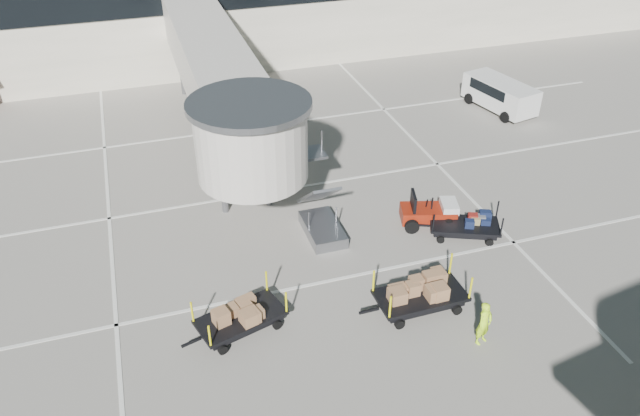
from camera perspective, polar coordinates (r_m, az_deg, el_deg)
The scene contains 9 objects.
ground at distance 23.30m, azimuth 7.41°, elevation -8.62°, with size 140.00×140.00×0.00m, color #9A948A.
lane_markings at distance 30.13m, azimuth -0.98°, elevation 2.44°, with size 40.00×30.00×0.02m.
jet_bridge at distance 30.16m, azimuth -8.86°, elevation 11.15°, with size 5.70×20.40×6.03m.
baggage_tug at distance 27.22m, azimuth 9.98°, elevation -0.45°, with size 2.59×2.05×1.55m.
suitcase_cart at distance 26.85m, azimuth 12.90°, elevation -1.59°, with size 3.53×2.44×1.38m.
box_cart_near at distance 22.87m, azimuth 9.53°, elevation -7.72°, with size 3.98×1.66×1.56m.
box_cart_far at distance 21.91m, azimuth -7.05°, elevation -9.91°, with size 3.78×2.28×1.45m.
ground_worker at distance 21.83m, azimuth 14.79°, elevation -10.16°, with size 0.61×0.40×1.68m, color #C0FF1A.
minivan at distance 38.71m, azimuth 16.02°, elevation 10.14°, with size 2.80×4.88×1.74m.
Camera 1 is at (-8.07, -15.44, 15.47)m, focal length 35.00 mm.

